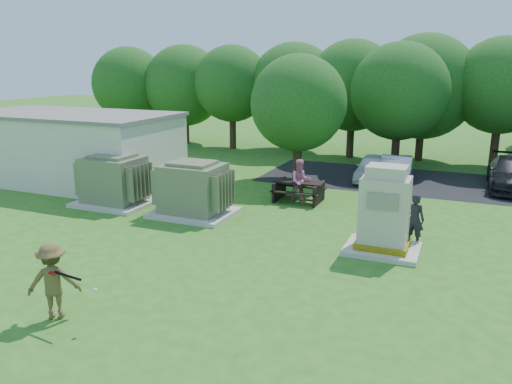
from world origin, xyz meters
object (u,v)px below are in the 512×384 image
at_px(generator_cabinet, 384,215).
at_px(car_dark, 512,174).
at_px(batter, 53,281).
at_px(person_by_generator, 415,219).
at_px(car_white, 373,168).
at_px(transformer_right, 193,190).
at_px(picnic_table, 299,189).
at_px(car_silver_a, 397,168).
at_px(transformer_left, 114,181).
at_px(person_at_picnic, 301,181).

height_order(generator_cabinet, car_dark, generator_cabinet).
relative_size(generator_cabinet, batter, 1.51).
distance_m(person_by_generator, car_white, 9.03).
relative_size(transformer_right, person_by_generator, 1.79).
bearing_deg(transformer_right, person_by_generator, -0.41).
xyz_separation_m(picnic_table, car_silver_a, (3.26, 5.29, 0.13)).
distance_m(transformer_right, generator_cabinet, 7.36).
height_order(transformer_right, batter, transformer_right).
relative_size(transformer_right, car_dark, 0.61).
xyz_separation_m(transformer_left, car_dark, (15.10, 9.25, -0.26)).
height_order(person_by_generator, car_dark, person_by_generator).
bearing_deg(transformer_left, batter, -59.55).
distance_m(generator_cabinet, car_silver_a, 9.81).
height_order(picnic_table, person_by_generator, person_by_generator).
distance_m(person_by_generator, person_at_picnic, 5.90).
bearing_deg(car_white, picnic_table, -114.41).
height_order(batter, car_white, batter).
bearing_deg(generator_cabinet, picnic_table, 133.17).
bearing_deg(person_at_picnic, transformer_left, 175.24).
relative_size(person_by_generator, person_at_picnic, 0.92).
xyz_separation_m(batter, car_silver_a, (5.26, 16.83, -0.22)).
relative_size(transformer_left, car_silver_a, 0.74).
bearing_deg(person_by_generator, transformer_left, 10.37).
bearing_deg(car_silver_a, car_dark, -177.17).
relative_size(picnic_table, person_by_generator, 1.21).
bearing_deg(transformer_left, person_at_picnic, 25.31).
relative_size(generator_cabinet, person_at_picnic, 1.49).
height_order(transformer_left, car_silver_a, transformer_left).
xyz_separation_m(batter, person_by_generator, (6.98, 8.10, -0.06)).
height_order(person_by_generator, car_white, person_by_generator).
distance_m(picnic_table, car_silver_a, 6.22).
bearing_deg(person_by_generator, batter, 59.89).
bearing_deg(generator_cabinet, batter, -131.13).
relative_size(transformer_right, picnic_table, 1.48).
xyz_separation_m(person_by_generator, car_silver_a, (-1.73, 8.73, -0.17)).
bearing_deg(person_at_picnic, generator_cabinet, -76.89).
height_order(transformer_right, car_silver_a, transformer_right).
distance_m(transformer_right, car_dark, 14.68).
height_order(generator_cabinet, picnic_table, generator_cabinet).
relative_size(car_white, car_silver_a, 0.91).
bearing_deg(generator_cabinet, person_at_picnic, 133.17).
xyz_separation_m(person_at_picnic, car_dark, (8.20, 5.99, -0.20)).
height_order(car_white, car_silver_a, car_silver_a).
bearing_deg(batter, transformer_right, -115.93).
bearing_deg(car_white, transformer_right, -123.35).
distance_m(car_silver_a, car_dark, 5.08).
xyz_separation_m(transformer_right, car_dark, (11.40, 9.25, -0.26)).
bearing_deg(car_dark, car_silver_a, -173.26).
xyz_separation_m(batter, car_white, (4.13, 16.66, -0.26)).
bearing_deg(person_at_picnic, batter, -130.49).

